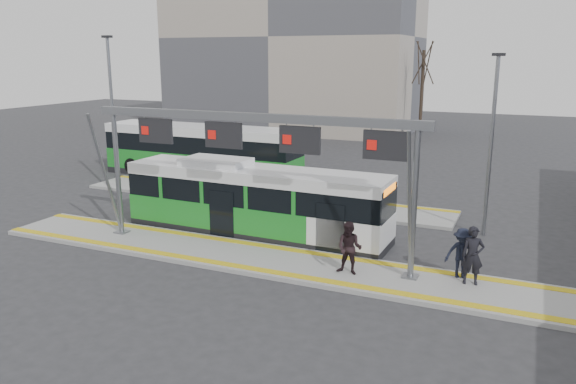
# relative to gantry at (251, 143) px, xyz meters

# --- Properties ---
(ground) EXTENTS (120.00, 120.00, 0.00)m
(ground) POSITION_rel_gantry_xyz_m (0.35, -0.25, -4.30)
(ground) COLOR #2D2D30
(ground) RESTS_ON ground
(platform_main) EXTENTS (22.00, 3.00, 0.15)m
(platform_main) POSITION_rel_gantry_xyz_m (0.35, -0.25, -4.22)
(platform_main) COLOR gray
(platform_main) RESTS_ON ground
(platform_second) EXTENTS (20.00, 3.00, 0.15)m
(platform_second) POSITION_rel_gantry_xyz_m (-3.65, 7.75, -4.22)
(platform_second) COLOR gray
(platform_second) RESTS_ON ground
(tactile_main) EXTENTS (22.00, 2.65, 0.02)m
(tactile_main) POSITION_rel_gantry_xyz_m (0.35, -0.25, -4.14)
(tactile_main) COLOR gold
(tactile_main) RESTS_ON platform_main
(tactile_second) EXTENTS (20.00, 0.35, 0.02)m
(tactile_second) POSITION_rel_gantry_xyz_m (-3.65, 8.90, -4.14)
(tactile_second) COLOR gold
(tactile_second) RESTS_ON platform_second
(gantry) EXTENTS (13.00, 1.68, 5.20)m
(gantry) POSITION_rel_gantry_xyz_m (0.00, 0.00, 0.00)
(gantry) COLOR slate
(gantry) RESTS_ON platform_main
(apartment_block) EXTENTS (24.50, 12.50, 18.40)m
(apartment_block) POSITION_rel_gantry_xyz_m (-13.65, 35.75, 4.91)
(apartment_block) COLOR #A39688
(apartment_block) RESTS_ON ground
(hero_bus) EXTENTS (11.32, 2.63, 3.10)m
(hero_bus) POSITION_rel_gantry_xyz_m (-1.18, 2.52, -2.88)
(hero_bus) COLOR black
(hero_bus) RESTS_ON ground
(bg_bus_green) EXTENTS (12.66, 2.87, 3.16)m
(bg_bus_green) POSITION_rel_gantry_xyz_m (-9.43, 11.44, -2.74)
(bg_bus_green) COLOR black
(bg_bus_green) RESTS_ON ground
(bg_bus_blue) EXTENTS (10.81, 2.62, 2.81)m
(bg_bus_blue) POSITION_rel_gantry_xyz_m (-11.68, 13.71, -2.91)
(bg_bus_blue) COLOR black
(bg_bus_blue) RESTS_ON ground
(passenger_a) EXTENTS (0.77, 0.59, 1.91)m
(passenger_a) POSITION_rel_gantry_xyz_m (7.74, 0.29, -3.20)
(passenger_a) COLOR black
(passenger_a) RESTS_ON platform_main
(passenger_b) EXTENTS (0.88, 0.69, 1.81)m
(passenger_b) POSITION_rel_gantry_xyz_m (3.88, -0.48, -3.25)
(passenger_b) COLOR black
(passenger_b) RESTS_ON platform_main
(passenger_c) EXTENTS (1.24, 0.96, 1.69)m
(passenger_c) POSITION_rel_gantry_xyz_m (7.36, 0.70, -3.30)
(passenger_c) COLOR black
(passenger_c) RESTS_ON platform_main
(tree_left) EXTENTS (1.40, 1.40, 7.57)m
(tree_left) POSITION_rel_gantry_xyz_m (-4.40, 31.50, 1.44)
(tree_left) COLOR #382B21
(tree_left) RESTS_ON ground
(tree_mid) EXTENTS (1.40, 1.40, 8.80)m
(tree_mid) POSITION_rel_gantry_xyz_m (0.05, 31.48, 2.37)
(tree_mid) COLOR #382B21
(tree_mid) RESTS_ON ground
(tree_far) EXTENTS (1.40, 1.40, 7.69)m
(tree_far) POSITION_rel_gantry_xyz_m (-22.09, 31.97, 1.53)
(tree_far) COLOR #382B21
(tree_far) RESTS_ON ground
(lamp_west) EXTENTS (0.50, 0.25, 8.28)m
(lamp_west) POSITION_rel_gantry_xyz_m (-10.55, 5.05, 0.08)
(lamp_west) COLOR slate
(lamp_west) RESTS_ON ground
(lamp_east) EXTENTS (0.50, 0.25, 7.41)m
(lamp_east) POSITION_rel_gantry_xyz_m (7.62, 6.21, -0.35)
(lamp_east) COLOR slate
(lamp_east) RESTS_ON ground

